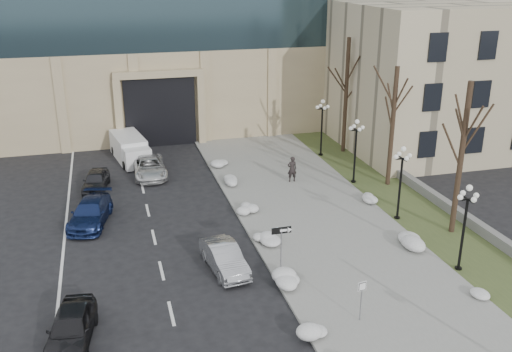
{
  "coord_description": "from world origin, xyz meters",
  "views": [
    {
      "loc": [
        -8.56,
        -16.26,
        14.82
      ],
      "look_at": [
        -0.57,
        13.21,
        3.5
      ],
      "focal_mm": 40.0,
      "sensor_mm": 36.0,
      "label": 1
    }
  ],
  "objects_px": {
    "car_e": "(96,180)",
    "lamppost_a": "(465,216)",
    "one_way_sign": "(285,236)",
    "lamppost_d": "(322,120)",
    "car_b": "(224,258)",
    "car_d": "(149,167)",
    "keep_sign": "(362,293)",
    "box_truck": "(130,149)",
    "lamppost_c": "(356,143)",
    "car_c": "(90,213)",
    "car_a": "(71,327)",
    "lamppost_b": "(401,173)",
    "pedestrian": "(292,169)"
  },
  "relations": [
    {
      "from": "car_e",
      "to": "lamppost_a",
      "type": "xyz_separation_m",
      "value": [
        17.93,
        -16.68,
        2.41
      ]
    },
    {
      "from": "one_way_sign",
      "to": "lamppost_d",
      "type": "height_order",
      "value": "lamppost_d"
    },
    {
      "from": "car_b",
      "to": "car_d",
      "type": "relative_size",
      "value": 0.84
    },
    {
      "from": "keep_sign",
      "to": "lamppost_d",
      "type": "distance_m",
      "value": 23.43
    },
    {
      "from": "one_way_sign",
      "to": "keep_sign",
      "type": "distance_m",
      "value": 5.04
    },
    {
      "from": "lamppost_d",
      "to": "box_truck",
      "type": "bearing_deg",
      "value": 168.37
    },
    {
      "from": "car_b",
      "to": "lamppost_d",
      "type": "bearing_deg",
      "value": 47.04
    },
    {
      "from": "lamppost_a",
      "to": "car_d",
      "type": "bearing_deg",
      "value": 127.36
    },
    {
      "from": "lamppost_a",
      "to": "car_e",
      "type": "bearing_deg",
      "value": 137.08
    },
    {
      "from": "car_d",
      "to": "lamppost_c",
      "type": "bearing_deg",
      "value": -21.23
    },
    {
      "from": "car_d",
      "to": "car_b",
      "type": "bearing_deg",
      "value": -81.02
    },
    {
      "from": "car_c",
      "to": "lamppost_a",
      "type": "height_order",
      "value": "lamppost_a"
    },
    {
      "from": "car_a",
      "to": "car_e",
      "type": "bearing_deg",
      "value": 95.02
    },
    {
      "from": "one_way_sign",
      "to": "lamppost_a",
      "type": "relative_size",
      "value": 0.59
    },
    {
      "from": "lamppost_b",
      "to": "car_c",
      "type": "bearing_deg",
      "value": 166.51
    },
    {
      "from": "car_a",
      "to": "lamppost_a",
      "type": "distance_m",
      "value": 19.21
    },
    {
      "from": "car_b",
      "to": "lamppost_b",
      "type": "bearing_deg",
      "value": 8.26
    },
    {
      "from": "box_truck",
      "to": "keep_sign",
      "type": "relative_size",
      "value": 3.07
    },
    {
      "from": "lamppost_a",
      "to": "car_b",
      "type": "bearing_deg",
      "value": 164.42
    },
    {
      "from": "car_e",
      "to": "box_truck",
      "type": "xyz_separation_m",
      "value": [
        2.73,
        5.95,
        0.26
      ]
    },
    {
      "from": "car_a",
      "to": "lamppost_c",
      "type": "distance_m",
      "value": 23.76
    },
    {
      "from": "car_a",
      "to": "lamppost_d",
      "type": "distance_m",
      "value": 28.09
    },
    {
      "from": "car_c",
      "to": "lamppost_c",
      "type": "bearing_deg",
      "value": 19.95
    },
    {
      "from": "pedestrian",
      "to": "lamppost_c",
      "type": "bearing_deg",
      "value": 164.81
    },
    {
      "from": "car_a",
      "to": "lamppost_b",
      "type": "height_order",
      "value": "lamppost_b"
    },
    {
      "from": "car_a",
      "to": "one_way_sign",
      "type": "bearing_deg",
      "value": 23.51
    },
    {
      "from": "pedestrian",
      "to": "lamppost_b",
      "type": "bearing_deg",
      "value": 120.17
    },
    {
      "from": "car_d",
      "to": "lamppost_b",
      "type": "bearing_deg",
      "value": -40.43
    },
    {
      "from": "car_b",
      "to": "lamppost_c",
      "type": "height_order",
      "value": "lamppost_c"
    },
    {
      "from": "car_e",
      "to": "lamppost_a",
      "type": "height_order",
      "value": "lamppost_a"
    },
    {
      "from": "car_a",
      "to": "keep_sign",
      "type": "distance_m",
      "value": 12.35
    },
    {
      "from": "box_truck",
      "to": "one_way_sign",
      "type": "height_order",
      "value": "one_way_sign"
    },
    {
      "from": "car_c",
      "to": "car_e",
      "type": "relative_size",
      "value": 1.27
    },
    {
      "from": "box_truck",
      "to": "keep_sign",
      "type": "distance_m",
      "value": 26.82
    },
    {
      "from": "car_e",
      "to": "keep_sign",
      "type": "distance_m",
      "value": 22.47
    },
    {
      "from": "car_c",
      "to": "car_d",
      "type": "xyz_separation_m",
      "value": [
        4.23,
        7.54,
        -0.03
      ]
    },
    {
      "from": "car_c",
      "to": "car_e",
      "type": "distance_m",
      "value": 5.8
    },
    {
      "from": "car_c",
      "to": "lamppost_d",
      "type": "distance_m",
      "value": 20.36
    },
    {
      "from": "car_d",
      "to": "lamppost_d",
      "type": "xyz_separation_m",
      "value": [
        14.07,
        1.08,
        2.38
      ]
    },
    {
      "from": "car_d",
      "to": "car_a",
      "type": "bearing_deg",
      "value": -104.51
    },
    {
      "from": "pedestrian",
      "to": "car_d",
      "type": "bearing_deg",
      "value": -21.56
    },
    {
      "from": "lamppost_d",
      "to": "car_b",
      "type": "bearing_deg",
      "value": -125.57
    },
    {
      "from": "car_a",
      "to": "car_b",
      "type": "distance_m",
      "value": 8.55
    },
    {
      "from": "box_truck",
      "to": "car_c",
      "type": "bearing_deg",
      "value": -114.45
    },
    {
      "from": "one_way_sign",
      "to": "keep_sign",
      "type": "xyz_separation_m",
      "value": [
        2.05,
        -4.54,
        -0.83
      ]
    },
    {
      "from": "car_b",
      "to": "keep_sign",
      "type": "distance_m",
      "value": 7.78
    },
    {
      "from": "lamppost_c",
      "to": "car_c",
      "type": "bearing_deg",
      "value": -173.41
    },
    {
      "from": "pedestrian",
      "to": "lamppost_a",
      "type": "height_order",
      "value": "lamppost_a"
    },
    {
      "from": "pedestrian",
      "to": "lamppost_c",
      "type": "distance_m",
      "value": 4.89
    },
    {
      "from": "box_truck",
      "to": "lamppost_d",
      "type": "height_order",
      "value": "lamppost_d"
    }
  ]
}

